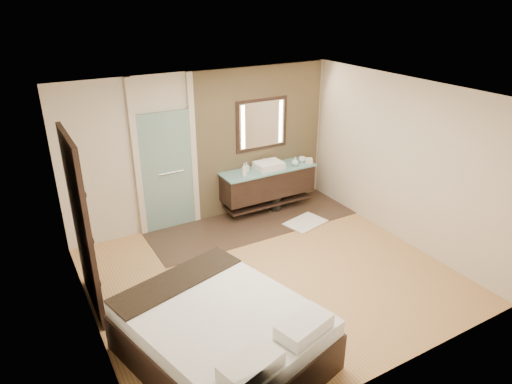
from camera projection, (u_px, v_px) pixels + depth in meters
floor at (271, 275)px, 6.82m from camera, size 5.00×5.00×0.00m
tile_strip at (253, 222)px, 8.36m from camera, size 3.80×1.30×0.01m
stone_wall at (260, 139)px, 8.52m from camera, size 2.60×0.08×2.70m
vanity at (268, 182)px, 8.60m from camera, size 1.85×0.55×0.88m
mirror_unit at (262, 124)px, 8.36m from camera, size 1.06×0.04×0.96m
frosted_door at (167, 167)px, 7.76m from camera, size 1.10×0.12×2.70m
shoji_partition at (82, 225)px, 5.70m from camera, size 0.06×1.20×2.40m
bed at (222, 335)px, 5.14m from camera, size 2.24×2.54×0.83m
bath_mat at (305, 222)px, 8.32m from camera, size 0.82×0.66×0.02m
waste_bin at (275, 203)px, 8.79m from camera, size 0.28×0.28×0.27m
tissue_box at (309, 161)px, 8.72m from camera, size 0.16×0.16×0.10m
soap_bottle_a at (244, 170)px, 8.08m from camera, size 0.12×0.12×0.24m
soap_bottle_b at (246, 167)px, 8.29m from camera, size 0.09×0.09×0.18m
soap_bottle_c at (295, 161)px, 8.59m from camera, size 0.15×0.15×0.17m
cup at (302, 159)px, 8.79m from camera, size 0.13×0.13×0.10m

